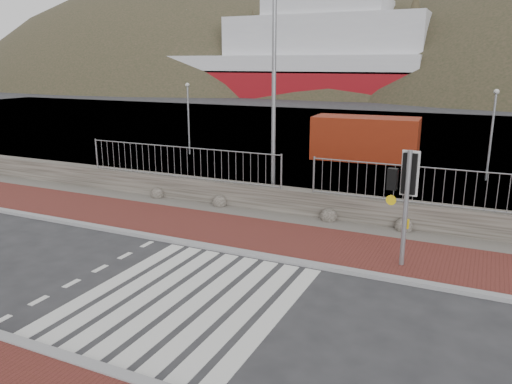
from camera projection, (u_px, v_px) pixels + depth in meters
The scene contains 15 objects.
ground at pixel (187, 299), 11.41m from camera, with size 220.00×220.00×0.00m, color #28282B.
sidewalk_far at pixel (266, 237), 15.35m from camera, with size 40.00×3.00×0.08m, color maroon.
kerb_near at pixel (94, 367), 8.77m from camera, with size 40.00×0.25×0.12m, color gray.
kerb_far at pixel (245, 253), 14.03m from camera, with size 40.00×0.25×0.12m, color gray.
zebra_crossing at pixel (187, 299), 11.41m from camera, with size 4.62×5.60×0.01m.
gravel_strip at pixel (290, 219), 17.10m from camera, with size 40.00×1.50×0.06m, color #59544C.
stone_wall at pixel (298, 202), 17.70m from camera, with size 40.00×0.60×0.90m, color #403C35.
railing at pixel (297, 165), 17.22m from camera, with size 18.07×0.07×1.22m.
quay at pixel (398, 138), 35.87m from camera, with size 120.00×40.00×0.50m, color #4C4C4F.
water at pixel (443, 103), 66.56m from camera, with size 220.00×50.00×0.05m, color #3F4C54.
ferry at pixel (286, 62), 79.69m from camera, with size 50.00×16.00×20.00m.
hills_backdrop at pixel (483, 221), 91.53m from camera, with size 254.00×90.00×100.00m.
traffic_signal_far at pixel (406, 184), 12.64m from camera, with size 0.76×0.31×3.13m.
streetlight at pixel (278, 71), 17.76m from camera, with size 1.86×0.28×8.77m.
shipping_container at pixel (365, 138), 27.53m from camera, with size 5.67×2.36×2.36m, color maroon.
Camera 1 is at (5.86, -8.77, 5.25)m, focal length 35.00 mm.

